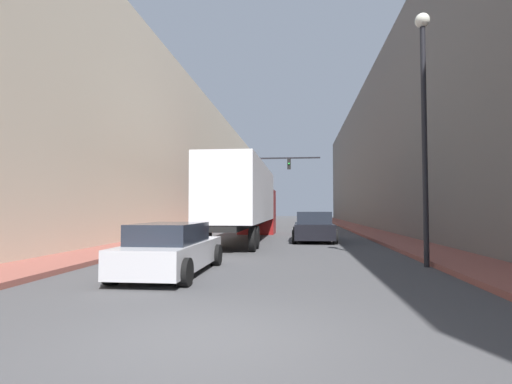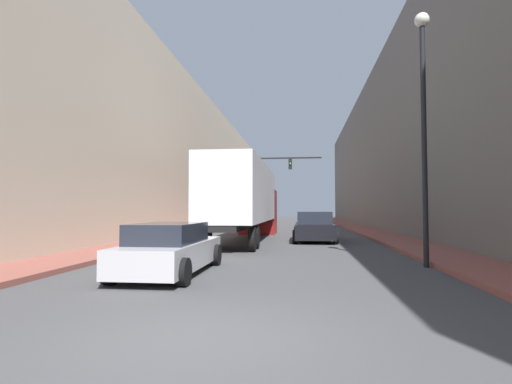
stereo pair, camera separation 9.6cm
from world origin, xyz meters
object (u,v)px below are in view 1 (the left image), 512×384
(traffic_signal_gantry, at_px, (251,177))
(street_lamp, at_px, (424,105))
(semi_truck, at_px, (246,199))
(sedan_car, at_px, (172,249))
(suv_car, at_px, (313,227))

(traffic_signal_gantry, distance_m, street_lamp, 22.88)
(semi_truck, relative_size, traffic_signal_gantry, 1.82)
(semi_truck, height_order, street_lamp, street_lamp)
(sedan_car, bearing_deg, suv_car, 70.08)
(sedan_car, relative_size, suv_car, 0.96)
(sedan_car, height_order, traffic_signal_gantry, traffic_signal_gantry)
(suv_car, bearing_deg, street_lamp, -72.13)
(semi_truck, xyz_separation_m, street_lamp, (6.76, -9.77, 2.57))
(traffic_signal_gantry, height_order, street_lamp, street_lamp)
(suv_car, relative_size, street_lamp, 0.63)
(sedan_car, height_order, street_lamp, street_lamp)
(traffic_signal_gantry, bearing_deg, suv_car, -67.82)
(semi_truck, distance_m, street_lamp, 12.16)
(sedan_car, height_order, suv_car, suv_car)
(traffic_signal_gantry, relative_size, street_lamp, 1.04)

